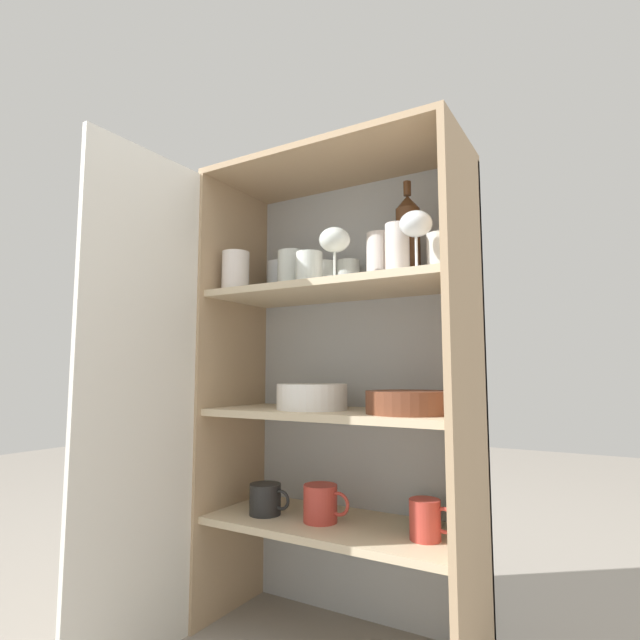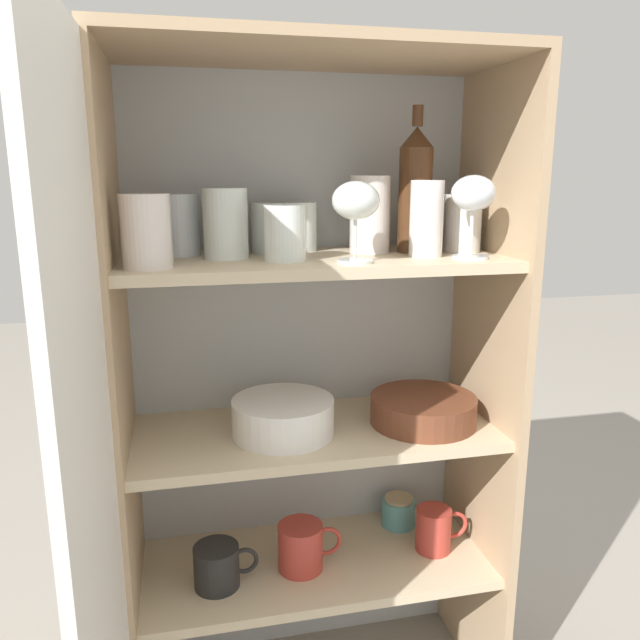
% 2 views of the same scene
% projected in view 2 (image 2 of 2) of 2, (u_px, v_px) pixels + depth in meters
% --- Properties ---
extents(cupboard_back_panel, '(0.75, 0.02, 1.31)m').
position_uv_depth(cupboard_back_panel, '(300.00, 382.00, 1.40)').
color(cupboard_back_panel, '#B2B7BC').
rests_on(cupboard_back_panel, ground_plane).
extents(cupboard_side_left, '(0.02, 0.34, 1.31)m').
position_uv_depth(cupboard_side_left, '(124.00, 423.00, 1.17)').
color(cupboard_side_left, tan).
rests_on(cupboard_side_left, ground_plane).
extents(cupboard_side_right, '(0.02, 0.34, 1.31)m').
position_uv_depth(cupboard_side_right, '(483.00, 394.00, 1.32)').
color(cupboard_side_right, tan).
rests_on(cupboard_side_right, ground_plane).
extents(cupboard_top_panel, '(0.75, 0.34, 0.02)m').
position_uv_depth(cupboard_top_panel, '(314.00, 52.00, 1.09)').
color(cupboard_top_panel, tan).
rests_on(cupboard_top_panel, cupboard_side_left).
extents(shelf_board_lower, '(0.71, 0.31, 0.02)m').
position_uv_depth(shelf_board_lower, '(315.00, 564.00, 1.33)').
color(shelf_board_lower, beige).
extents(shelf_board_middle, '(0.71, 0.31, 0.02)m').
position_uv_depth(shelf_board_middle, '(315.00, 433.00, 1.26)').
color(shelf_board_middle, beige).
extents(shelf_board_upper, '(0.71, 0.31, 0.02)m').
position_uv_depth(shelf_board_upper, '(315.00, 262.00, 1.18)').
color(shelf_board_upper, beige).
extents(cupboard_door, '(0.02, 0.37, 1.31)m').
position_uv_depth(cupboard_door, '(93.00, 526.00, 0.83)').
color(cupboard_door, silver).
rests_on(cupboard_door, ground_plane).
extents(tumbler_glass_0, '(0.07, 0.07, 0.11)m').
position_uv_depth(tumbler_glass_0, '(463.00, 223.00, 1.24)').
color(tumbler_glass_0, white).
rests_on(tumbler_glass_0, shelf_board_upper).
extents(tumbler_glass_1, '(0.08, 0.08, 0.12)m').
position_uv_depth(tumbler_glass_1, '(178.00, 225.00, 1.18)').
color(tumbler_glass_1, white).
rests_on(tumbler_glass_1, shelf_board_upper).
extents(tumbler_glass_2, '(0.08, 0.08, 0.10)m').
position_uv_depth(tumbler_glass_2, '(285.00, 233.00, 1.11)').
color(tumbler_glass_2, white).
rests_on(tumbler_glass_2, shelf_board_upper).
extents(tumbler_glass_3, '(0.08, 0.08, 0.12)m').
position_uv_depth(tumbler_glass_3, '(146.00, 231.00, 1.02)').
color(tumbler_glass_3, silver).
rests_on(tumbler_glass_3, shelf_board_upper).
extents(tumbler_glass_4, '(0.08, 0.08, 0.13)m').
position_uv_depth(tumbler_glass_4, '(226.00, 223.00, 1.14)').
color(tumbler_glass_4, white).
rests_on(tumbler_glass_4, shelf_board_upper).
extents(tumbler_glass_5, '(0.07, 0.07, 0.10)m').
position_uv_depth(tumbler_glass_5, '(299.00, 227.00, 1.26)').
color(tumbler_glass_5, white).
rests_on(tumbler_glass_5, shelf_board_upper).
extents(tumbler_glass_6, '(0.06, 0.06, 0.14)m').
position_uv_depth(tumbler_glass_6, '(426.00, 219.00, 1.17)').
color(tumbler_glass_6, silver).
rests_on(tumbler_glass_6, shelf_board_upper).
extents(tumbler_glass_7, '(0.08, 0.08, 0.15)m').
position_uv_depth(tumbler_glass_7, '(370.00, 214.00, 1.23)').
color(tumbler_glass_7, silver).
rests_on(tumbler_glass_7, shelf_board_upper).
extents(tumbler_glass_8, '(0.06, 0.06, 0.10)m').
position_uv_depth(tumbler_glass_8, '(267.00, 228.00, 1.22)').
color(tumbler_glass_8, white).
rests_on(tumbler_glass_8, shelf_board_upper).
extents(wine_glass_0, '(0.08, 0.08, 0.14)m').
position_uv_depth(wine_glass_0, '(356.00, 204.00, 1.07)').
color(wine_glass_0, white).
rests_on(wine_glass_0, shelf_board_upper).
extents(wine_glass_1, '(0.08, 0.08, 0.15)m').
position_uv_depth(wine_glass_1, '(473.00, 197.00, 1.12)').
color(wine_glass_1, white).
rests_on(wine_glass_1, shelf_board_upper).
extents(wine_bottle, '(0.07, 0.07, 0.28)m').
position_uv_depth(wine_bottle, '(415.00, 189.00, 1.22)').
color(wine_bottle, '#4C2D19').
rests_on(wine_bottle, shelf_board_upper).
extents(plate_stack_white, '(0.20, 0.20, 0.07)m').
position_uv_depth(plate_stack_white, '(283.00, 417.00, 1.22)').
color(plate_stack_white, white).
rests_on(plate_stack_white, shelf_board_middle).
extents(mixing_bowl_large, '(0.22, 0.22, 0.06)m').
position_uv_depth(mixing_bowl_large, '(423.00, 408.00, 1.27)').
color(mixing_bowl_large, brown).
rests_on(mixing_bowl_large, shelf_board_middle).
extents(coffee_mug_primary, '(0.13, 0.09, 0.09)m').
position_uv_depth(coffee_mug_primary, '(218.00, 566.00, 1.23)').
color(coffee_mug_primary, black).
rests_on(coffee_mug_primary, shelf_board_lower).
extents(coffee_mug_extra_1, '(0.13, 0.09, 0.10)m').
position_uv_depth(coffee_mug_extra_1, '(301.00, 546.00, 1.29)').
color(coffee_mug_extra_1, '#BC3D33').
rests_on(coffee_mug_extra_1, shelf_board_lower).
extents(coffee_mug_extra_2, '(0.12, 0.08, 0.10)m').
position_uv_depth(coffee_mug_extra_2, '(435.00, 529.00, 1.35)').
color(coffee_mug_extra_2, '#BC3D33').
rests_on(coffee_mug_extra_2, shelf_board_lower).
extents(storage_jar, '(0.08, 0.08, 0.07)m').
position_uv_depth(storage_jar, '(398.00, 511.00, 1.45)').
color(storage_jar, '#5BA3A8').
rests_on(storage_jar, shelf_board_lower).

